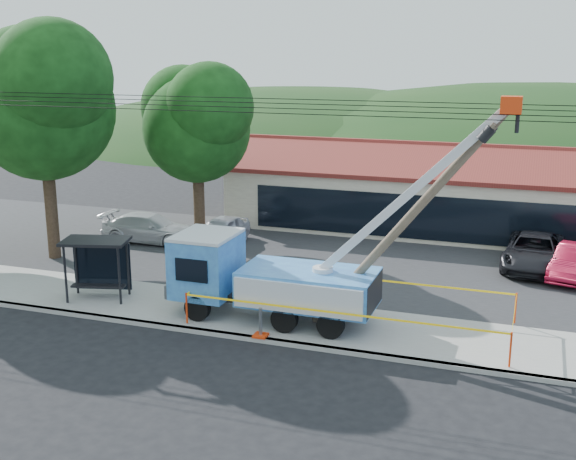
% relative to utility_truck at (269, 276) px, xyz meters
% --- Properties ---
extents(ground, '(120.00, 120.00, 0.00)m').
position_rel_utility_truck_xyz_m(ground, '(-0.15, -3.90, -1.71)').
color(ground, black).
rests_on(ground, ground).
extents(curb, '(60.00, 0.25, 0.15)m').
position_rel_utility_truck_xyz_m(curb, '(-0.15, -1.80, -1.63)').
color(curb, gray).
rests_on(curb, ground).
extents(sidewalk, '(60.00, 4.00, 0.15)m').
position_rel_utility_truck_xyz_m(sidewalk, '(-0.15, 0.10, -1.63)').
color(sidewalk, gray).
rests_on(sidewalk, ground).
extents(parking_lot, '(60.00, 12.00, 0.10)m').
position_rel_utility_truck_xyz_m(parking_lot, '(-0.15, 8.10, -1.66)').
color(parking_lot, '#28282B').
rests_on(parking_lot, ground).
extents(strip_mall, '(22.50, 8.53, 4.67)m').
position_rel_utility_truck_xyz_m(strip_mall, '(3.85, 16.08, 0.17)').
color(strip_mall, '#BEAE96').
rests_on(strip_mall, ground).
extents(tree_west_near, '(7.56, 6.72, 10.80)m').
position_rel_utility_truck_xyz_m(tree_west_near, '(-12.15, 4.10, 5.82)').
color(tree_west_near, '#332316').
rests_on(tree_west_near, ground).
extents(tree_lot, '(6.30, 5.60, 8.94)m').
position_rel_utility_truck_xyz_m(tree_lot, '(-7.15, 9.10, 4.50)').
color(tree_lot, '#332316').
rests_on(tree_lot, ground).
extents(hill_west, '(78.40, 56.00, 28.00)m').
position_rel_utility_truck_xyz_m(hill_west, '(-15.15, 51.10, -1.71)').
color(hill_west, '#153914').
rests_on(hill_west, ground).
extents(hill_center, '(89.60, 64.00, 32.00)m').
position_rel_utility_truck_xyz_m(hill_center, '(9.85, 51.10, -1.71)').
color(hill_center, '#153914').
rests_on(hill_center, ground).
extents(utility_truck, '(11.61, 3.92, 7.99)m').
position_rel_utility_truck_xyz_m(utility_truck, '(0.00, 0.00, 0.00)').
color(utility_truck, black).
rests_on(utility_truck, ground).
extents(leaning_pole, '(6.35, 1.71, 7.92)m').
position_rel_utility_truck_xyz_m(leaning_pole, '(5.02, 0.28, 2.70)').
color(leaning_pole, brown).
rests_on(leaning_pole, ground).
extents(bus_shelter, '(2.74, 2.08, 2.35)m').
position_rel_utility_truck_xyz_m(bus_shelter, '(-6.95, -0.09, 0.16)').
color(bus_shelter, black).
rests_on(bus_shelter, ground).
extents(caution_tape, '(10.89, 3.83, 1.11)m').
position_rel_utility_truck_xyz_m(caution_tape, '(2.91, 0.42, -0.74)').
color(caution_tape, red).
rests_on(caution_tape, ground).
extents(car_silver, '(1.82, 4.15, 1.39)m').
position_rel_utility_truck_xyz_m(car_silver, '(-5.76, 8.58, -1.71)').
color(car_silver, silver).
rests_on(car_silver, ground).
extents(car_red, '(2.37, 4.41, 1.38)m').
position_rel_utility_truck_xyz_m(car_red, '(10.46, 8.72, -1.71)').
color(car_red, '#A7102D').
rests_on(car_red, ground).
extents(car_white, '(4.96, 2.18, 1.42)m').
position_rel_utility_truck_xyz_m(car_white, '(-9.38, 7.97, -1.71)').
color(car_white, silver).
rests_on(car_white, ground).
extents(car_dark, '(2.79, 5.47, 1.48)m').
position_rel_utility_truck_xyz_m(car_dark, '(8.81, 9.67, -1.71)').
color(car_dark, black).
rests_on(car_dark, ground).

